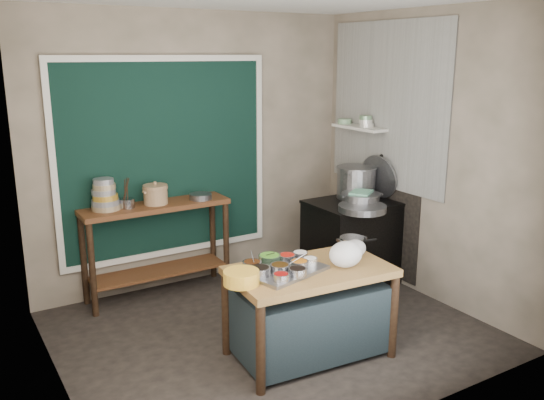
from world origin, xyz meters
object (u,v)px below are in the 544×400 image
condiment_tray (284,270)px  yellow_basin (241,278)px  back_counter (157,250)px  utensil_cup (127,203)px  ceramic_crock (156,195)px  stove_block (353,243)px  prep_table (309,312)px  steamer (361,199)px  saucepan (352,244)px  stock_pot (356,182)px

condiment_tray → yellow_basin: yellow_basin is taller
back_counter → utensil_cup: utensil_cup is taller
yellow_basin → ceramic_crock: (0.02, 1.79, 0.23)m
back_counter → ceramic_crock: 0.56m
stove_block → condiment_tray: size_ratio=1.50×
prep_table → steamer: bearing=40.2°
ceramic_crock → steamer: (1.84, -0.89, -0.09)m
utensil_cup → steamer: utensil_cup is taller
condiment_tray → utensil_cup: utensil_cup is taller
utensil_cup → stove_block: bearing=-18.6°
prep_table → back_counter: (-0.60, 1.78, 0.10)m
saucepan → steamer: 1.02m
utensil_cup → steamer: bearing=-23.0°
back_counter → saucepan: 2.01m
condiment_tray → back_counter: bearing=102.3°
prep_table → saucepan: saucepan is taller
stove_block → saucepan: bearing=-130.4°
prep_table → condiment_tray: 0.45m
utensil_cup → ceramic_crock: (0.28, -0.01, 0.04)m
prep_table → yellow_basin: bearing=-174.9°
utensil_cup → condiment_tray: bearing=-69.4°
ceramic_crock → stock_pot: (2.00, -0.61, 0.02)m
prep_table → steamer: size_ratio=3.10×
back_counter → stove_block: 2.04m
back_counter → steamer: 2.10m
utensil_cup → stock_pot: bearing=-15.2°
yellow_basin → prep_table: bearing=0.5°
back_counter → condiment_tray: bearing=-77.7°
steamer → stock_pot: bearing=59.8°
back_counter → steamer: (1.84, -0.89, 0.47)m
stove_block → stock_pot: size_ratio=2.07×
ceramic_crock → utensil_cup: bearing=178.6°
stove_block → utensil_cup: size_ratio=6.15×
yellow_basin → ceramic_crock: bearing=89.4°
prep_table → saucepan: size_ratio=5.90×
prep_table → ceramic_crock: ceramic_crock is taller
condiment_tray → stock_pot: bearing=34.8°
ceramic_crock → stock_pot: bearing=-17.0°
stock_pot → yellow_basin: bearing=-149.9°
condiment_tray → yellow_basin: size_ratio=2.27×
condiment_tray → steamer: steamer is taller
back_counter → stock_pot: bearing=-17.1°
stove_block → condiment_tray: 1.86m
saucepan → steamer: size_ratio=0.53×
prep_table → stock_pot: bearing=44.3°
prep_table → back_counter: size_ratio=0.86×
stove_block → yellow_basin: bearing=-151.0°
condiment_tray → utensil_cup: (-0.66, 1.75, 0.23)m
condiment_tray → prep_table: bearing=-10.3°
utensil_cup → ceramic_crock: bearing=-1.4°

